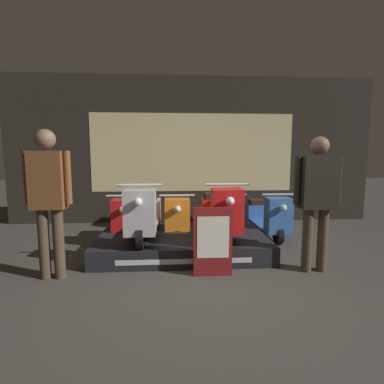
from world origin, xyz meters
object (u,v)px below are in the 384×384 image
object	(u,v)px
scooter_backrow_1	(177,217)
person_right_browsing	(317,192)
scooter_display_left	(145,213)
scooter_backrow_3	(266,216)
scooter_backrow_2	(222,217)
price_sign_board	(213,242)
scooter_display_right	(219,212)
person_left_browsing	(48,193)
scooter_backrow_0	(131,218)

from	to	relation	value
scooter_backrow_1	person_right_browsing	xyz separation A→B (m)	(1.76, -1.85, 0.69)
scooter_display_left	scooter_backrow_3	bearing A→B (deg)	23.48
scooter_backrow_2	price_sign_board	world-z (taller)	price_sign_board
scooter_display_right	person_left_browsing	size ratio (longest dim) A/B	0.99
scooter_backrow_0	scooter_backrow_1	distance (m)	0.85
person_left_browsing	person_right_browsing	bearing A→B (deg)	0.00
price_sign_board	person_right_browsing	bearing A→B (deg)	2.97
scooter_backrow_3	person_left_browsing	world-z (taller)	person_left_browsing
scooter_backrow_3	person_right_browsing	size ratio (longest dim) A/B	1.03
scooter_display_right	person_left_browsing	bearing A→B (deg)	-157.97
scooter_display_right	scooter_backrow_2	world-z (taller)	scooter_display_right
scooter_display_left	scooter_backrow_2	bearing A→B (deg)	35.28
scooter_backrow_1	price_sign_board	distance (m)	1.97
scooter_backrow_3	person_left_browsing	size ratio (longest dim) A/B	0.99
scooter_display_right	person_left_browsing	distance (m)	2.42
person_left_browsing	scooter_backrow_0	bearing A→B (deg)	69.28
scooter_backrow_0	scooter_backrow_3	world-z (taller)	same
scooter_backrow_1	scooter_backrow_3	distance (m)	1.71
scooter_display_right	person_right_browsing	distance (m)	1.48
scooter_backrow_0	person_left_browsing	xyz separation A→B (m)	(-0.70, -1.85, 0.72)
scooter_backrow_0	scooter_display_right	bearing A→B (deg)	-32.59
scooter_backrow_2	person_right_browsing	size ratio (longest dim) A/B	1.03
scooter_backrow_0	scooter_backrow_2	bearing A→B (deg)	0.00
person_left_browsing	price_sign_board	size ratio (longest dim) A/B	2.08
scooter_display_left	scooter_backrow_2	distance (m)	1.69
scooter_backrow_3	scooter_backrow_2	bearing A→B (deg)	180.00
scooter_display_left	person_right_browsing	size ratio (longest dim) A/B	1.03
person_left_browsing	price_sign_board	distance (m)	2.07
scooter_backrow_1	person_right_browsing	size ratio (longest dim) A/B	1.03
scooter_backrow_3	person_right_browsing	xyz separation A→B (m)	(0.05, -1.85, 0.69)
scooter_backrow_2	price_sign_board	bearing A→B (deg)	-102.75
scooter_display_right	scooter_backrow_1	distance (m)	1.19
scooter_display_right	person_right_browsing	bearing A→B (deg)	-38.84
scooter_backrow_3	price_sign_board	bearing A→B (deg)	-123.85
scooter_backrow_0	person_left_browsing	bearing A→B (deg)	-110.72
scooter_backrow_3	person_right_browsing	world-z (taller)	person_right_browsing
scooter_display_left	scooter_backrow_3	world-z (taller)	scooter_display_left
scooter_display_right	scooter_backrow_3	xyz separation A→B (m)	(1.06, 0.96, -0.27)
scooter_backrow_0	scooter_backrow_2	world-z (taller)	same
scooter_backrow_1	person_left_browsing	bearing A→B (deg)	-130.01
person_right_browsing	scooter_display_right	bearing A→B (deg)	141.16
scooter_display_left	scooter_backrow_0	xyz separation A→B (m)	(-0.35, 0.96, -0.27)
scooter_display_left	person_right_browsing	xyz separation A→B (m)	(2.26, -0.89, 0.42)
scooter_backrow_3	price_sign_board	distance (m)	2.32
scooter_backrow_3	person_right_browsing	bearing A→B (deg)	-88.50
scooter_backrow_0	person_right_browsing	bearing A→B (deg)	-35.36
scooter_backrow_0	scooter_backrow_3	distance (m)	2.56
price_sign_board	scooter_backrow_3	bearing A→B (deg)	56.15
scooter_display_right	price_sign_board	bearing A→B (deg)	-103.45
scooter_backrow_0	person_right_browsing	xyz separation A→B (m)	(2.61, -1.85, 0.69)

